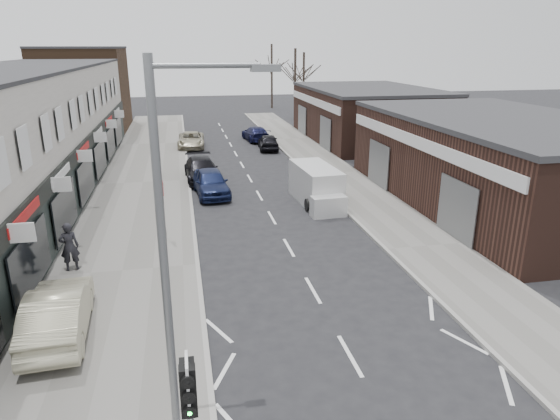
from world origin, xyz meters
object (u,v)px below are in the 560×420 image
street_lamp (173,255)px  pedestrian (69,247)px  parked_car_left_c (191,140)px  parked_car_right_a (318,180)px  sedan_on_pavement (58,312)px  parked_car_left_a (211,182)px  white_van (316,186)px  parked_car_left_b (201,170)px  warning_sign (163,192)px  parked_car_right_b (268,142)px  traffic_light (189,400)px  parked_car_right_c (256,134)px

street_lamp → pedestrian: 11.37m
parked_car_left_c → parked_car_right_a: bearing=-62.8°
sedan_on_pavement → pedestrian: (-0.54, 4.67, 0.21)m
parked_car_left_a → white_van: bearing=-29.9°
street_lamp → parked_car_left_b: size_ratio=1.64×
warning_sign → pedestrian: 4.59m
parked_car_right_a → parked_car_right_b: 13.19m
traffic_light → parked_car_right_c: size_ratio=0.69×
sedan_on_pavement → parked_car_right_c: (10.53, 30.91, -0.21)m
parked_car_right_b → parked_car_left_c: bearing=-14.1°
warning_sign → parked_car_left_c: size_ratio=0.58×
parked_car_left_a → parked_car_right_b: size_ratio=1.16×
parked_car_left_c → parked_car_right_c: 6.23m
street_lamp → parked_car_left_c: street_lamp is taller
street_lamp → pedestrian: street_lamp is taller
parked_car_right_a → parked_car_right_b: bearing=-82.5°
white_van → parked_car_left_a: 6.15m
parked_car_left_a → parked_car_left_c: parked_car_left_a is taller
white_van → parked_car_right_c: bearing=87.7°
traffic_light → white_van: bearing=68.1°
street_lamp → parked_car_right_b: bearing=77.0°
street_lamp → white_van: 18.74m
sedan_on_pavement → parked_car_left_b: size_ratio=0.92×
white_van → parked_car_right_a: 2.05m
street_lamp → white_van: bearing=66.3°
parked_car_left_c → parked_car_right_b: bearing=-16.2°
pedestrian → parked_car_left_b: (5.53, 12.91, -0.36)m
parked_car_left_c → parked_car_right_a: 16.83m
parked_car_left_a → parked_car_right_b: (5.57, 12.50, -0.10)m
traffic_light → street_lamp: size_ratio=0.39×
sedan_on_pavement → street_lamp: bearing=119.9°
street_lamp → warning_sign: 13.04m
sedan_on_pavement → parked_car_right_b: bearing=-116.2°
sedan_on_pavement → parked_car_right_a: size_ratio=1.02×
warning_sign → sedan_on_pavement: bearing=-111.3°
pedestrian → parked_car_left_c: bearing=-112.8°
warning_sign → parked_car_right_a: size_ratio=0.61×
parked_car_left_a → parked_car_right_a: parked_car_left_a is taller
parked_car_right_a → parked_car_right_b: size_ratio=1.15×
pedestrian → parked_car_right_b: (11.47, 21.95, -0.41)m
parked_car_right_b → parked_car_right_c: 4.32m
parked_car_left_c → warning_sign: bearing=-91.7°
street_lamp → parked_car_left_b: bearing=86.4°
warning_sign → parked_car_right_c: (7.62, 23.44, -1.55)m
warning_sign → sedan_on_pavement: (-2.92, -7.47, -1.34)m
sedan_on_pavement → parked_car_left_a: (5.37, 14.12, -0.11)m
parked_car_left_c → pedestrian: bearing=-99.2°
white_van → parked_car_left_b: bearing=130.9°
traffic_light → street_lamp: street_lamp is taller
traffic_light → parked_car_right_b: bearing=77.6°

